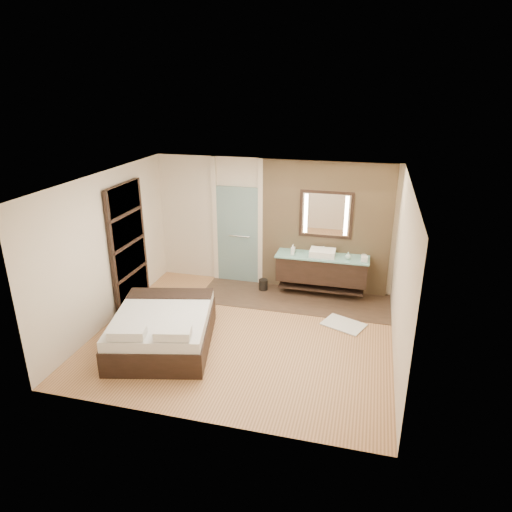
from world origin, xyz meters
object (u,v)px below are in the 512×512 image
(mirror_unit, at_px, (326,215))
(waste_bin, at_px, (263,285))
(vanity, at_px, (322,269))
(bed, at_px, (163,329))

(mirror_unit, relative_size, waste_bin, 4.49)
(vanity, relative_size, waste_bin, 7.83)
(mirror_unit, bearing_deg, vanity, -90.00)
(vanity, distance_m, mirror_unit, 1.10)
(vanity, relative_size, mirror_unit, 1.75)
(vanity, bearing_deg, waste_bin, -176.76)
(bed, relative_size, waste_bin, 9.37)
(vanity, relative_size, bed, 0.84)
(vanity, bearing_deg, bed, -131.65)
(bed, bearing_deg, mirror_unit, 37.60)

